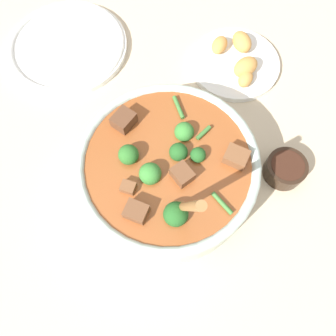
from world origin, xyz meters
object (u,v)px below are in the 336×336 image
object	(u,v)px
food_plate	(236,61)
condiment_bowl	(285,169)
empty_plate	(67,46)
stew_bowl	(168,169)

from	to	relation	value
food_plate	condiment_bowl	bearing A→B (deg)	-25.23
empty_plate	food_plate	distance (m)	0.36
stew_bowl	condiment_bowl	distance (m)	0.21
empty_plate	food_plate	size ratio (longest dim) A/B	1.38
stew_bowl	food_plate	world-z (taller)	stew_bowl
condiment_bowl	empty_plate	world-z (taller)	condiment_bowl
condiment_bowl	food_plate	xyz separation A→B (m)	(-0.23, 0.11, -0.01)
stew_bowl	food_plate	size ratio (longest dim) A/B	1.59
condiment_bowl	empty_plate	distance (m)	0.51
empty_plate	food_plate	xyz separation A→B (m)	(0.27, 0.24, 0.00)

